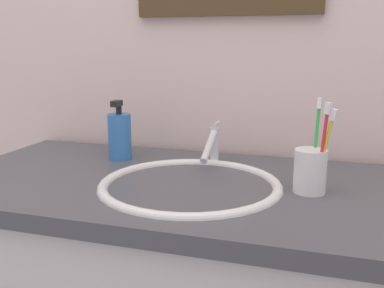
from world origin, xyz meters
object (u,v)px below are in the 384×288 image
at_px(toothbrush_cup, 310,171).
at_px(toothbrush_yellow, 325,146).
at_px(toothbrush_red, 323,143).
at_px(toothbrush_green, 316,137).
at_px(faucet, 211,144).
at_px(soap_dispenser, 120,135).

distance_m(toothbrush_cup, toothbrush_yellow, 0.07).
relative_size(toothbrush_cup, toothbrush_red, 0.49).
bearing_deg(toothbrush_green, faucet, 154.17).
xyz_separation_m(faucet, toothbrush_yellow, (0.29, -0.17, 0.05)).
bearing_deg(faucet, toothbrush_cup, -31.40).
bearing_deg(toothbrush_cup, toothbrush_green, 74.99).
xyz_separation_m(toothbrush_cup, toothbrush_red, (0.02, -0.02, 0.07)).
height_order(faucet, toothbrush_yellow, toothbrush_yellow).
bearing_deg(soap_dispenser, toothbrush_red, -16.28).
bearing_deg(toothbrush_green, toothbrush_red, -70.87).
relative_size(faucet, toothbrush_yellow, 0.83).
bearing_deg(soap_dispenser, toothbrush_yellow, -15.90).
height_order(toothbrush_cup, toothbrush_red, toothbrush_red).
height_order(toothbrush_yellow, toothbrush_green, toothbrush_green).
xyz_separation_m(toothbrush_yellow, toothbrush_red, (-0.00, -0.00, 0.01)).
relative_size(toothbrush_green, soap_dispenser, 1.20).
xyz_separation_m(faucet, soap_dispenser, (-0.26, -0.02, 0.01)).
bearing_deg(toothbrush_red, toothbrush_yellow, 27.55).
bearing_deg(toothbrush_yellow, toothbrush_green, 115.79).
bearing_deg(toothbrush_red, soap_dispenser, 163.72).
height_order(toothbrush_cup, soap_dispenser, soap_dispenser).
distance_m(toothbrush_cup, toothbrush_green, 0.07).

